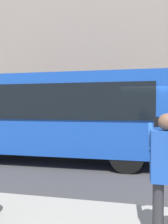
{
  "coord_description": "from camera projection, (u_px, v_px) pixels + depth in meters",
  "views": [
    {
      "loc": [
        0.87,
        7.82,
        1.93
      ],
      "look_at": [
        2.68,
        -0.54,
        1.75
      ],
      "focal_mm": 37.35,
      "sensor_mm": 36.0,
      "label": 1
    }
  ],
  "objects": [
    {
      "name": "building_facade_far",
      "position": [
        150.0,
        40.0,
        14.01
      ],
      "size": [
        28.0,
        1.55,
        12.0
      ],
      "color": "gray",
      "rests_on": "ground_plane"
    },
    {
      "name": "red_bus",
      "position": [
        43.0,
        114.0,
        8.47
      ],
      "size": [
        9.05,
        2.54,
        3.08
      ],
      "color": "#1947AD",
      "rests_on": "ground_plane"
    },
    {
      "name": "pedestrian_photographer",
      "position": [
        167.0,
        169.0,
        2.97
      ],
      "size": [
        0.53,
        0.52,
        1.7
      ],
      "color": "#2D2D33",
      "rests_on": "sidewalk_curb"
    },
    {
      "name": "ground_plane",
      "position": [
        162.0,
        167.0,
        7.5
      ],
      "size": [
        60.0,
        60.0,
        0.0
      ],
      "primitive_type": "plane",
      "color": "#38383A"
    }
  ]
}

